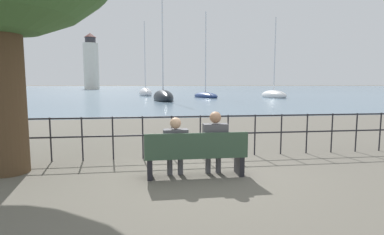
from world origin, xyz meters
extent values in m
plane|color=#605B51|center=(0.00, 0.00, 0.00)|extent=(1000.00, 1000.00, 0.00)
cube|color=slate|center=(0.00, 160.29, 0.00)|extent=(600.00, 300.00, 0.01)
cylinder|color=#4C3823|center=(-3.78, 0.75, 1.80)|extent=(0.80, 0.80, 3.60)
cube|color=#334C38|center=(0.00, 0.00, 0.42)|extent=(1.99, 0.45, 0.05)
cube|color=#334C38|center=(0.00, -0.21, 0.68)|extent=(1.99, 0.04, 0.45)
cube|color=black|center=(-0.90, 0.00, 0.20)|extent=(0.10, 0.41, 0.40)
cube|color=black|center=(0.90, 0.00, 0.20)|extent=(0.10, 0.41, 0.40)
cylinder|color=#4C4C51|center=(-0.50, 0.16, 0.23)|extent=(0.11, 0.11, 0.45)
cylinder|color=#4C4C51|center=(-0.28, 0.16, 0.23)|extent=(0.11, 0.11, 0.45)
cube|color=#4C4C51|center=(-0.39, 0.07, 0.50)|extent=(0.41, 0.26, 0.14)
cube|color=#4C4C51|center=(-0.39, -0.02, 0.70)|extent=(0.48, 0.24, 0.50)
sphere|color=tan|center=(-0.39, -0.02, 1.07)|extent=(0.22, 0.22, 0.22)
cylinder|color=#4C4C51|center=(0.28, 0.16, 0.23)|extent=(0.11, 0.11, 0.45)
cylinder|color=#4C4C51|center=(0.50, 0.16, 0.23)|extent=(0.11, 0.11, 0.45)
cube|color=#4C4C51|center=(0.39, 0.07, 0.50)|extent=(0.41, 0.26, 0.14)
cube|color=#4C4C51|center=(0.39, -0.02, 0.75)|extent=(0.48, 0.24, 0.60)
sphere|color=#A87A5B|center=(0.39, -0.02, 1.17)|extent=(0.23, 0.23, 0.23)
cylinder|color=black|center=(-3.91, 1.56, 0.53)|extent=(0.04, 0.04, 1.05)
cylinder|color=black|center=(-3.20, 1.56, 0.53)|extent=(0.04, 0.04, 1.05)
cylinder|color=black|center=(-2.49, 1.56, 0.53)|extent=(0.04, 0.04, 1.05)
cylinder|color=black|center=(-1.78, 1.56, 0.53)|extent=(0.04, 0.04, 1.05)
cylinder|color=black|center=(-1.07, 1.56, 0.53)|extent=(0.04, 0.04, 1.05)
cylinder|color=black|center=(-0.36, 1.56, 0.53)|extent=(0.04, 0.04, 1.05)
cylinder|color=black|center=(0.36, 1.56, 0.53)|extent=(0.04, 0.04, 1.05)
cylinder|color=black|center=(1.07, 1.56, 0.53)|extent=(0.04, 0.04, 1.05)
cylinder|color=black|center=(1.78, 1.56, 0.53)|extent=(0.04, 0.04, 1.05)
cylinder|color=black|center=(2.49, 1.56, 0.53)|extent=(0.04, 0.04, 1.05)
cylinder|color=black|center=(3.20, 1.56, 0.53)|extent=(0.04, 0.04, 1.05)
cylinder|color=black|center=(3.91, 1.56, 0.53)|extent=(0.04, 0.04, 1.05)
cylinder|color=black|center=(4.62, 1.56, 0.53)|extent=(0.04, 0.04, 1.05)
cylinder|color=black|center=(5.33, 1.56, 0.53)|extent=(0.04, 0.04, 1.05)
cylinder|color=black|center=(0.00, 1.56, 1.02)|extent=(13.51, 0.04, 0.04)
cylinder|color=black|center=(0.00, 1.56, 0.58)|extent=(13.51, 0.04, 0.04)
ellipsoid|color=white|center=(15.70, 33.14, 0.29)|extent=(2.96, 5.46, 1.43)
cylinder|color=silver|center=(15.70, 33.14, 5.68)|extent=(0.14, 0.14, 9.93)
ellipsoid|color=silver|center=(-1.71, 42.87, 0.36)|extent=(2.55, 6.28, 1.78)
cylinder|color=silver|center=(-1.71, 42.87, 6.23)|extent=(0.14, 0.14, 10.68)
ellipsoid|color=navy|center=(6.57, 34.72, 0.20)|extent=(3.63, 5.98, 1.01)
cylinder|color=silver|center=(6.57, 34.72, 5.97)|extent=(0.14, 0.14, 10.93)
ellipsoid|color=black|center=(0.50, 27.92, 0.34)|extent=(2.66, 7.50, 1.69)
cylinder|color=silver|center=(0.50, 27.92, 6.30)|extent=(0.14, 0.14, 10.92)
cylinder|color=silver|center=(-21.93, 106.83, 8.16)|extent=(5.21, 5.21, 16.32)
cylinder|color=#2D2D33|center=(-21.93, 106.83, 17.32)|extent=(3.65, 3.65, 1.99)
cone|color=#4C1E19|center=(-21.93, 106.83, 19.11)|extent=(4.17, 4.17, 1.59)
camera|label=1|loc=(-0.86, -5.73, 1.82)|focal=28.00mm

